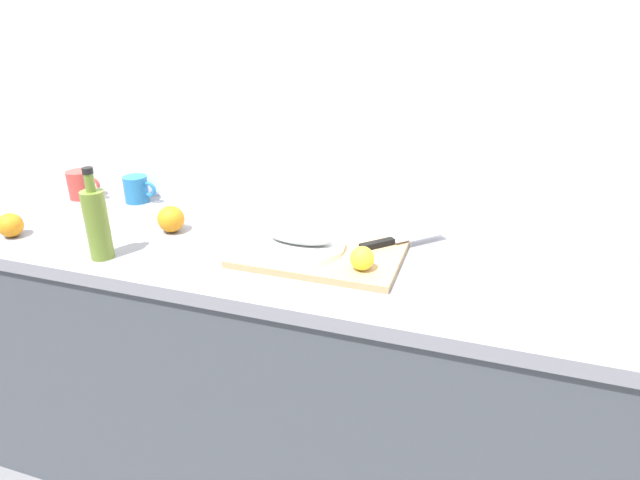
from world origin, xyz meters
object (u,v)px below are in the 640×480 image
at_px(olive_oil_bottle, 97,223).
at_px(orange_0, 10,225).
at_px(cutting_board, 320,253).
at_px(white_plate, 300,245).
at_px(fish_fillet, 300,237).
at_px(lemon_0, 362,258).
at_px(chef_knife, 393,241).
at_px(coffee_mug_0, 81,185).
at_px(coffee_mug_1, 137,189).

relative_size(olive_oil_bottle, orange_0, 3.51).
relative_size(cutting_board, white_plate, 1.80).
distance_m(cutting_board, white_plate, 0.06).
relative_size(fish_fillet, orange_0, 2.56).
relative_size(fish_fillet, olive_oil_bottle, 0.73).
height_order(lemon_0, orange_0, lemon_0).
relative_size(chef_knife, coffee_mug_0, 1.75).
xyz_separation_m(cutting_board, chef_knife, (0.19, 0.11, 0.02)).
height_order(cutting_board, orange_0, orange_0).
relative_size(lemon_0, coffee_mug_1, 0.51).
xyz_separation_m(cutting_board, coffee_mug_0, (-0.98, 0.20, 0.04)).
relative_size(cutting_board, coffee_mug_0, 3.56).
bearing_deg(chef_knife, cutting_board, 164.18).
height_order(cutting_board, white_plate, white_plate).
xyz_separation_m(fish_fillet, lemon_0, (0.20, -0.08, -0.00)).
xyz_separation_m(white_plate, chef_knife, (0.24, 0.11, 0.00)).
bearing_deg(orange_0, lemon_0, 4.49).
relative_size(cutting_board, coffee_mug_1, 3.69).
xyz_separation_m(lemon_0, coffee_mug_0, (-1.13, 0.28, -0.00)).
distance_m(olive_oil_bottle, coffee_mug_0, 0.57).
bearing_deg(white_plate, lemon_0, -21.03).
xyz_separation_m(fish_fillet, coffee_mug_1, (-0.71, 0.23, -0.01)).
height_order(white_plate, fish_fillet, fish_fillet).
height_order(white_plate, lemon_0, lemon_0).
bearing_deg(white_plate, chef_knife, 23.99).
bearing_deg(fish_fillet, coffee_mug_1, 162.24).
xyz_separation_m(olive_oil_bottle, coffee_mug_1, (-0.18, 0.42, -0.06)).
xyz_separation_m(chef_knife, orange_0, (-1.13, -0.27, 0.01)).
xyz_separation_m(chef_knife, lemon_0, (-0.04, -0.19, 0.02)).
bearing_deg(white_plate, cutting_board, 3.16).
xyz_separation_m(fish_fillet, chef_knife, (0.24, 0.11, -0.02)).
distance_m(chef_knife, lemon_0, 0.19).
height_order(white_plate, coffee_mug_0, coffee_mug_0).
bearing_deg(coffee_mug_0, chef_knife, -4.37).
distance_m(lemon_0, olive_oil_bottle, 0.74).
relative_size(olive_oil_bottle, coffee_mug_1, 2.11).
bearing_deg(lemon_0, coffee_mug_0, 166.28).
bearing_deg(coffee_mug_1, orange_0, -114.46).
xyz_separation_m(lemon_0, coffee_mug_1, (-0.91, 0.30, -0.00)).
bearing_deg(fish_fillet, lemon_0, -21.03).
bearing_deg(olive_oil_bottle, fish_fillet, 20.56).
height_order(white_plate, orange_0, orange_0).
bearing_deg(olive_oil_bottle, white_plate, 20.56).
height_order(olive_oil_bottle, coffee_mug_0, olive_oil_bottle).
relative_size(fish_fillet, lemon_0, 3.01).
relative_size(coffee_mug_0, orange_0, 1.73).
height_order(coffee_mug_1, orange_0, coffee_mug_1).
bearing_deg(cutting_board, white_plate, -176.84).
distance_m(coffee_mug_0, orange_0, 0.36).
bearing_deg(orange_0, coffee_mug_0, 96.35).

